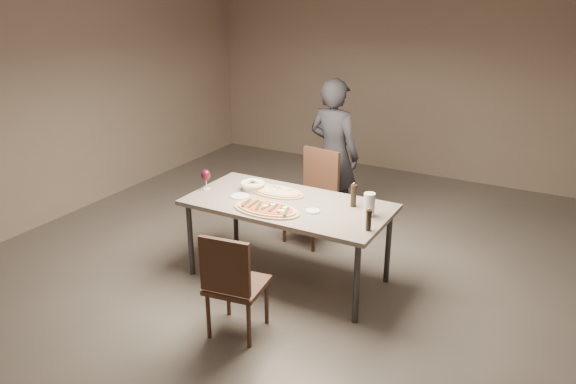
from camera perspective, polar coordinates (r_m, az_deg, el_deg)
The scene contains 14 objects.
room at distance 4.74m, azimuth -0.00°, elevation 6.22°, with size 7.00×7.00×7.00m.
dining_table at distance 4.96m, azimuth -0.00°, elevation -1.69°, with size 1.80×0.90×0.75m.
zucchini_pizza at distance 4.77m, azimuth -2.18°, elevation -1.72°, with size 0.62×0.34×0.05m.
ham_pizza at distance 5.16m, azimuth -1.14°, elevation 0.06°, with size 0.54×0.30×0.04m.
bread_basket at distance 5.23m, azimuth -3.61°, elevation 0.71°, with size 0.23×0.23×0.08m.
oil_dish at distance 4.75m, azimuth 2.53°, elevation -1.94°, with size 0.12×0.12×0.01m.
pepper_mill_left at distance 4.86m, azimuth 6.68°, elevation -0.33°, with size 0.06×0.06×0.22m.
pepper_mill_right at distance 4.42m, azimuth 8.20°, elevation -2.80°, with size 0.05×0.05×0.19m.
carafe at distance 4.69m, azimuth 8.25°, elevation -1.27°, with size 0.10×0.10×0.20m.
wine_glass at distance 5.26m, azimuth -8.35°, elevation 1.66°, with size 0.09×0.09×0.19m.
side_plate at distance 5.09m, azimuth -4.89°, elevation -0.43°, with size 0.17×0.17×0.01m.
chair_near at distance 4.26m, azimuth -5.71°, elevation -8.92°, with size 0.47×0.47×0.87m.
chair_far at distance 5.83m, azimuth 2.72°, elevation 0.15°, with size 0.51×0.51×0.95m.
diner at distance 6.08m, azimuth 4.66°, elevation 3.85°, with size 0.60×0.39×1.64m, color black.
Camera 1 is at (2.21, -4.01, 2.60)m, focal length 35.00 mm.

